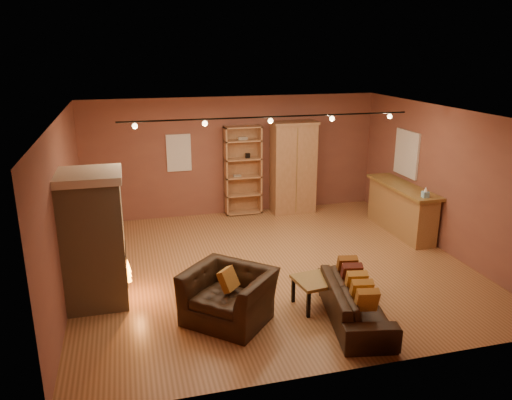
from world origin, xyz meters
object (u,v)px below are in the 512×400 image
object	(u,v)px
armoire	(293,167)
armchair	(228,288)
coffee_table	(316,283)
fireplace	(94,239)
bar_counter	(401,208)
bookcase	(242,170)
loveseat	(355,295)

from	to	relation	value
armoire	armchair	xyz separation A→B (m)	(-2.56, -4.64, -0.59)
armoire	coffee_table	world-z (taller)	armoire
fireplace	bar_counter	size ratio (longest dim) A/B	0.97
armchair	coffee_table	bearing A→B (deg)	44.53
fireplace	coffee_table	size ratio (longest dim) A/B	3.09
bookcase	armoire	xyz separation A→B (m)	(1.21, -0.17, 0.03)
bar_counter	armchair	world-z (taller)	bar_counter
fireplace	coffee_table	xyz separation A→B (m)	(3.25, -1.03, -0.66)
fireplace	coffee_table	world-z (taller)	fireplace
coffee_table	armchair	bearing A→B (deg)	-178.05
loveseat	coffee_table	bearing A→B (deg)	50.47
bar_counter	loveseat	xyz separation A→B (m)	(-2.57, -3.13, -0.14)
bookcase	bar_counter	world-z (taller)	bookcase
armoire	loveseat	world-z (taller)	armoire
bar_counter	armchair	xyz separation A→B (m)	(-4.37, -2.67, -0.01)
loveseat	armchair	xyz separation A→B (m)	(-1.80, 0.46, 0.13)
fireplace	bookcase	bearing A→B (deg)	49.25
fireplace	armchair	world-z (taller)	fireplace
armoire	armchair	size ratio (longest dim) A/B	1.57
fireplace	loveseat	world-z (taller)	fireplace
loveseat	coffee_table	size ratio (longest dim) A/B	2.92
bookcase	armchair	distance (m)	5.03
fireplace	armoire	bearing A→B (deg)	38.84
bar_counter	bookcase	bearing A→B (deg)	144.63
armoire	bar_counter	distance (m)	2.74
fireplace	bar_counter	world-z (taller)	fireplace
fireplace	bookcase	distance (m)	4.93
coffee_table	bookcase	bearing A→B (deg)	90.37
armchair	bookcase	bearing A→B (deg)	116.90
bookcase	coffee_table	distance (m)	4.81
loveseat	armchair	bearing A→B (deg)	86.40
armoire	armchair	distance (m)	5.34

